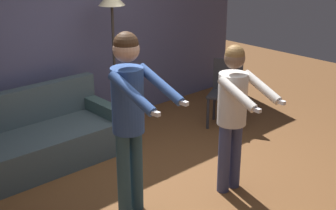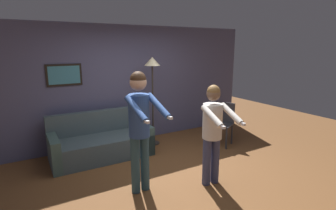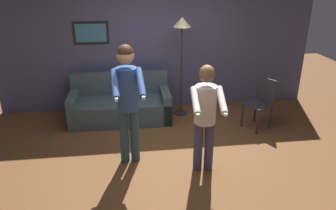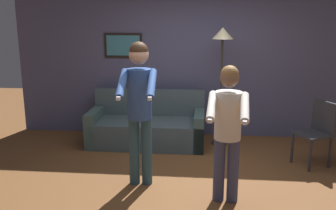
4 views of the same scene
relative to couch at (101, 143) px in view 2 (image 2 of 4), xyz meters
name	(u,v)px [view 2 (image 2 of 4)]	position (x,y,z in m)	size (l,w,h in m)	color
ground_plane	(174,178)	(0.79, -1.47, -0.28)	(12.00, 12.00, 0.00)	brown
back_wall_assembly	(125,85)	(0.78, 0.61, 1.02)	(6.40, 0.09, 2.60)	#4D4F70
couch	(101,143)	(0.00, 0.00, 0.00)	(1.91, 0.86, 0.87)	#435358
torchiere_lamp	(152,72)	(1.21, 0.12, 1.33)	(0.34, 0.34, 1.93)	#332D28
person_standing_left	(140,120)	(0.14, -1.56, 0.84)	(0.46, 0.74, 1.81)	#2C4D5E
person_standing_right	(213,127)	(1.19, -1.92, 0.67)	(0.47, 0.68, 1.59)	#3D436C
dining_chair_distant	(223,121)	(2.55, -0.67, 0.25)	(0.57, 0.57, 0.93)	#2D2D33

